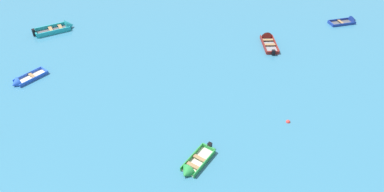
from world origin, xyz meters
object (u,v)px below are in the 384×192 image
Objects in this scene: rowboat_maroon_near_left at (267,39)px; mooring_buoy_between_boats_left at (288,122)px; rowboat_deep_blue_near_camera at (349,21)px; rowboat_green_back_row_left at (192,167)px; rowboat_turquoise_far_right at (62,28)px; rowboat_blue_foreground_center at (22,81)px.

mooring_buoy_between_boats_left is at bearing -77.55° from rowboat_maroon_near_left.
rowboat_deep_blue_near_camera is 24.70m from rowboat_green_back_row_left.
rowboat_turquoise_far_right reaches higher than mooring_buoy_between_boats_left.
mooring_buoy_between_boats_left is (-5.27, -16.70, -0.13)m from rowboat_deep_blue_near_camera.
rowboat_maroon_near_left is 12.11× the size of mooring_buoy_between_boats_left.
rowboat_blue_foreground_center is 9.83× the size of mooring_buoy_between_boats_left.
mooring_buoy_between_boats_left is at bearing 1.75° from rowboat_blue_foreground_center.
rowboat_blue_foreground_center is at bearing -178.25° from mooring_buoy_between_boats_left.
rowboat_green_back_row_left is at bearing -100.13° from rowboat_maroon_near_left.
rowboat_deep_blue_near_camera is at bearing 72.47° from mooring_buoy_between_boats_left.
rowboat_blue_foreground_center is at bearing 161.75° from rowboat_green_back_row_left.
rowboat_deep_blue_near_camera is (7.67, 5.86, -0.02)m from rowboat_maroon_near_left.
rowboat_turquoise_far_right is 23.47m from mooring_buoy_between_boats_left.
mooring_buoy_between_boats_left is at bearing -19.98° from rowboat_turquoise_far_right.
rowboat_turquoise_far_right is 28.68m from rowboat_deep_blue_near_camera.
rowboat_deep_blue_near_camera is at bearing 17.62° from rowboat_turquoise_far_right.
rowboat_maroon_near_left is 1.23× the size of rowboat_blue_foreground_center.
mooring_buoy_between_boats_left is (5.33, 5.61, -0.15)m from rowboat_green_back_row_left.
rowboat_maroon_near_left is 1.05× the size of rowboat_turquoise_far_right.
rowboat_turquoise_far_right is 1.15× the size of rowboat_deep_blue_near_camera.
rowboat_turquoise_far_right is 1.18× the size of rowboat_green_back_row_left.
rowboat_green_back_row_left reaches higher than mooring_buoy_between_boats_left.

